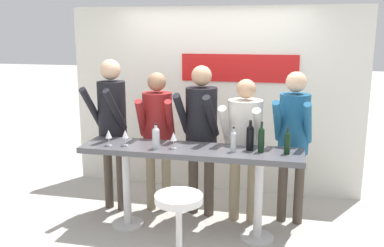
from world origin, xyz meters
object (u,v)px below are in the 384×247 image
Objects in this scene: bar_stool at (179,219)px; person_center_left at (201,124)px; wine_glass_1 at (174,137)px; wine_bottle_3 at (234,141)px; wine_bottle_4 at (250,136)px; person_left at (157,126)px; wine_glass_0 at (109,134)px; wine_bottle_0 at (156,137)px; person_center at (245,136)px; wine_glass_2 at (125,134)px; wine_bottle_1 at (287,142)px; tasting_table at (190,162)px; person_far_left at (112,117)px; person_center_right at (294,131)px; wine_bottle_2 at (261,139)px.

person_center_left reaches higher than bar_stool.
bar_stool is at bearing -71.26° from wine_glass_1.
wine_bottle_4 reaches higher than wine_bottle_3.
person_left is at bearing -172.14° from person_center_left.
wine_bottle_4 reaches higher than wine_glass_0.
wine_glass_0 is at bearing 179.89° from wine_bottle_0.
person_center_left is at bearing 178.56° from person_center.
bar_stool is 1.29m from wine_glass_0.
wine_bottle_0 is 0.99m from wine_bottle_4.
wine_glass_1 and wine_glass_2 have the same top height.
person_left is at bearing 115.24° from bar_stool.
person_center is at bearing 139.25° from wine_bottle_1.
person_far_left is (-1.06, 0.39, 0.37)m from tasting_table.
wine_bottle_4 is 1.80× the size of wine_glass_2.
wine_bottle_0 is 0.19m from wine_glass_1.
person_center_right is 0.49m from wine_bottle_1.
wine_glass_1 is (-0.70, -0.46, 0.06)m from person_center.
wine_bottle_4 is 0.80m from wine_glass_1.
wine_bottle_1 is (1.35, 0.11, -0.00)m from wine_bottle_0.
person_far_left reaches higher than bar_stool.
wine_glass_2 is (-0.36, 0.04, -0.00)m from wine_bottle_0.
wine_bottle_1 is at bearing -0.90° from person_far_left.
wine_glass_0 is (-0.37, -0.59, 0.03)m from person_left.
person_center_right is 6.42× the size of wine_bottle_0.
person_center is at bearing -13.71° from person_left.
wine_bottle_1 is 1.07× the size of wine_bottle_3.
person_center_left is 10.17× the size of wine_glass_2.
person_far_left is at bearing -172.63° from person_center.
wine_bottle_2 is 0.28m from wine_bottle_3.
wine_bottle_2 is (1.26, -0.48, 0.04)m from person_left.
person_left reaches higher than wine_bottle_1.
tasting_table is at bearing -148.17° from person_center_right.
wine_bottle_2 is at bearing 48.05° from bar_stool.
person_center_left is 1.10m from wine_bottle_1.
wine_bottle_0 is (-0.36, -0.59, -0.03)m from person_center_left.
wine_bottle_0 is at bearing -162.90° from tasting_table.
person_left is (-0.58, 1.24, 0.57)m from bar_stool.
wine_bottle_4 reaches higher than bar_stool.
tasting_table is 0.77m from wine_glass_2.
wine_glass_1 is (0.89, -0.45, -0.08)m from person_far_left.
wine_bottle_3 is (-0.54, -0.04, -0.01)m from wine_bottle_1.
wine_glass_2 is at bearing -174.62° from tasting_table.
wine_bottle_4 is at bearing -128.76° from person_center_right.
person_far_left reaches higher than wine_glass_0.
person_far_left is at bearing -179.40° from person_left.
person_far_left is at bearing 167.89° from wine_bottle_2.
wine_bottle_2 is at bearing 0.61° from tasting_table.
person_far_left reaches higher than wine_bottle_2.
wine_bottle_4 is (0.56, 0.81, 0.62)m from bar_stool.
person_center_left is 0.91m from wine_glass_2.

